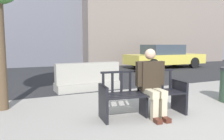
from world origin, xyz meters
name	(u,v)px	position (x,y,z in m)	size (l,w,h in m)	color
ground_plane	(168,118)	(0.00, 0.00, 0.00)	(200.00, 200.00, 0.00)	gray
street_asphalt	(67,70)	(0.00, 8.70, 0.00)	(120.00, 12.00, 0.01)	#28282B
street_bench	(143,96)	(-0.36, 0.33, 0.40)	(1.73, 0.69, 0.88)	black
seated_person	(152,81)	(-0.22, 0.26, 0.69)	(0.59, 0.75, 1.31)	#2D2319
jersey_barrier_centre	(88,79)	(-0.57, 3.14, 0.34)	(2.02, 0.75, 0.84)	#9E998E
car_taxi_near	(164,57)	(5.61, 7.41, 0.68)	(4.80, 1.99, 1.39)	#DBC64C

